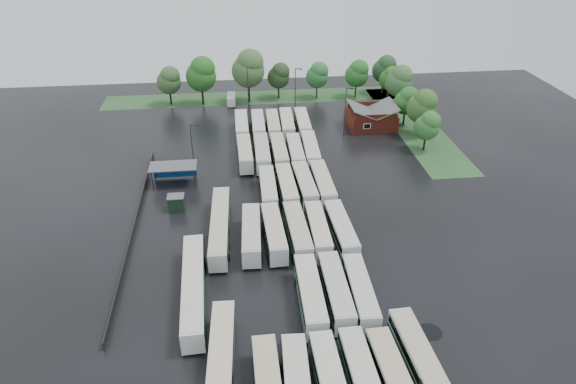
{
  "coord_description": "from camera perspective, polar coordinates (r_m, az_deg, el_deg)",
  "views": [
    {
      "loc": [
        -6.21,
        -60.08,
        44.58
      ],
      "look_at": [
        2.0,
        12.0,
        2.5
      ],
      "focal_mm": 32.0,
      "sensor_mm": 36.0,
      "label": 1
    }
  ],
  "objects": [
    {
      "name": "lamp_post_back_e",
      "position": [
        121.43,
        0.88,
        11.6
      ],
      "size": [
        1.6,
        0.31,
        10.39
      ],
      "color": "#2D2D30",
      "rests_on": "ground"
    },
    {
      "name": "bus_r2c1",
      "position": [
        75.06,
        -1.58,
        -4.55
      ],
      "size": [
        3.03,
        12.49,
        3.46
      ],
      "rotation": [
        0.0,
        0.0,
        0.03
      ],
      "color": "silver",
      "rests_on": "ground"
    },
    {
      "name": "tree_east_3",
      "position": [
        126.1,
        12.29,
        12.01
      ],
      "size": [
        6.39,
        6.39,
        10.59
      ],
      "color": "black",
      "rests_on": "ground"
    },
    {
      "name": "tree_east_1",
      "position": [
        111.69,
        14.73,
        9.24
      ],
      "size": [
        6.2,
        6.2,
        10.27
      ],
      "color": "#3B271C",
      "rests_on": "ground"
    },
    {
      "name": "tree_north_5",
      "position": [
        131.85,
        7.72,
        12.95
      ],
      "size": [
        5.86,
        5.86,
        9.7
      ],
      "color": "#35281B",
      "rests_on": "ground"
    },
    {
      "name": "bus_r3c4",
      "position": [
        87.5,
        3.86,
        0.89
      ],
      "size": [
        2.77,
        12.76,
        3.55
      ],
      "rotation": [
        0.0,
        0.0,
        0.0
      ],
      "color": "silver",
      "rests_on": "ground"
    },
    {
      "name": "puddle_4",
      "position": [
        64.78,
        15.47,
        -14.76
      ],
      "size": [
        2.89,
        2.89,
        0.01
      ],
      "primitive_type": "cylinder",
      "color": "black",
      "rests_on": "ground"
    },
    {
      "name": "puddle_2",
      "position": [
        76.06,
        -8.8,
        -6.18
      ],
      "size": [
        6.25,
        6.25,
        0.01
      ],
      "primitive_type": "cylinder",
      "color": "black",
      "rests_on": "ground"
    },
    {
      "name": "bus_r4c4",
      "position": [
        99.22,
        2.51,
        4.64
      ],
      "size": [
        3.28,
        12.85,
        3.55
      ],
      "rotation": [
        0.0,
        0.0,
        -0.05
      ],
      "color": "silver",
      "rests_on": "ground"
    },
    {
      "name": "wash_shed",
      "position": [
        92.69,
        -12.61,
        2.68
      ],
      "size": [
        8.2,
        4.2,
        3.58
      ],
      "color": "#2D2D30",
      "rests_on": "ground"
    },
    {
      "name": "artic_bus_west_a",
      "position": [
        56.65,
        -7.51,
        -19.15
      ],
      "size": [
        3.44,
        18.36,
        3.39
      ],
      "rotation": [
        0.0,
        0.0,
        -0.05
      ],
      "color": "silver",
      "rests_on": "ground"
    },
    {
      "name": "tree_east_2",
      "position": [
        116.68,
        13.08,
        9.87
      ],
      "size": [
        5.35,
        5.35,
        8.85
      ],
      "color": "black",
      "rests_on": "ground"
    },
    {
      "name": "utility_hut",
      "position": [
        85.16,
        -12.31,
        -1.18
      ],
      "size": [
        2.7,
        2.2,
        2.62
      ],
      "color": "black",
      "rests_on": "ground"
    },
    {
      "name": "bus_r3c3",
      "position": [
        87.2,
        1.85,
        0.81
      ],
      "size": [
        3.06,
        12.59,
        3.48
      ],
      "rotation": [
        0.0,
        0.0,
        0.03
      ],
      "color": "silver",
      "rests_on": "ground"
    },
    {
      "name": "bus_r1c2",
      "position": [
        64.42,
        2.47,
        -11.34
      ],
      "size": [
        2.91,
        12.8,
        3.55
      ],
      "rotation": [
        0.0,
        0.0,
        -0.02
      ],
      "color": "silver",
      "rests_on": "ground"
    },
    {
      "name": "grass_strip_north",
      "position": [
        132.85,
        -2.62,
        10.48
      ],
      "size": [
        80.0,
        10.0,
        0.01
      ],
      "primitive_type": "cube",
      "color": "#295127",
      "rests_on": "ground"
    },
    {
      "name": "bus_r2c2",
      "position": [
        75.19,
        1.05,
        -4.44
      ],
      "size": [
        3.05,
        12.76,
        3.53
      ],
      "rotation": [
        0.0,
        0.0,
        0.03
      ],
      "color": "silver",
      "rests_on": "ground"
    },
    {
      "name": "bus_r5c4",
      "position": [
        111.41,
        1.63,
        7.59
      ],
      "size": [
        3.08,
        12.62,
        3.49
      ],
      "rotation": [
        0.0,
        0.0,
        -0.03
      ],
      "color": "silver",
      "rests_on": "ground"
    },
    {
      "name": "puddle_3",
      "position": [
        74.73,
        2.07,
        -6.52
      ],
      "size": [
        3.34,
        3.34,
        0.01
      ],
      "primitive_type": "cylinder",
      "color": "black",
      "rests_on": "ground"
    },
    {
      "name": "bus_r0c3",
      "position": [
        55.9,
        8.31,
        -20.09
      ],
      "size": [
        2.82,
        12.47,
        3.46
      ],
      "rotation": [
        0.0,
        0.0,
        0.01
      ],
      "color": "silver",
      "rests_on": "ground"
    },
    {
      "name": "bus_r1c4",
      "position": [
        65.49,
        8.02,
        -10.95
      ],
      "size": [
        2.98,
        12.26,
        3.39
      ],
      "rotation": [
        0.0,
        0.0,
        -0.03
      ],
      "color": "silver",
      "rests_on": "ground"
    },
    {
      "name": "artic_bus_west_c",
      "position": [
        66.4,
        -10.46,
        -10.43
      ],
      "size": [
        3.36,
        19.17,
        3.54
      ],
      "rotation": [
        0.0,
        0.0,
        0.04
      ],
      "color": "silver",
      "rests_on": "ground"
    },
    {
      "name": "bus_r5c0",
      "position": [
        110.49,
        -5.17,
        7.28
      ],
      "size": [
        2.75,
        12.55,
        3.49
      ],
      "rotation": [
        0.0,
        0.0,
        -0.01
      ],
      "color": "silver",
      "rests_on": "ground"
    },
    {
      "name": "minibus",
      "position": [
        128.4,
        -6.32,
        10.24
      ],
      "size": [
        2.18,
        5.44,
        2.35
      ],
      "rotation": [
        0.0,
        0.0,
        -0.03
      ],
      "color": "white",
      "rests_on": "ground"
    },
    {
      "name": "bus_r5c1",
      "position": [
        110.59,
        -3.33,
        7.36
      ],
      "size": [
        2.88,
        12.42,
        3.44
      ],
      "rotation": [
        0.0,
        0.0,
        -0.02
      ],
      "color": "silver",
      "rests_on": "ground"
    },
    {
      "name": "bus_r0c4",
      "position": [
        56.41,
        11.69,
        -19.93
      ],
      "size": [
        3.08,
        12.42,
        3.43
      ],
      "rotation": [
        0.0,
        0.0,
        0.04
      ],
      "color": "silver",
      "rests_on": "ground"
    },
    {
      "name": "tree_north_1",
      "position": [
        127.02,
        -9.59,
        12.83
      ],
      "size": [
        7.24,
        7.24,
        11.99
      ],
      "color": "black",
      "rests_on": "ground"
    },
    {
      "name": "bus_r4c2",
      "position": [
        98.42,
        -1.0,
        4.42
      ],
      "size": [
        2.68,
        12.49,
        3.48
      ],
      "rotation": [
        0.0,
        0.0,
        -0.0
      ],
      "color": "silver",
      "rests_on": "ground"
    },
    {
      "name": "lamp_post_back_w",
      "position": [
        121.94,
        -4.41,
        11.66
      ],
      "size": [
        1.63,
        0.32,
        10.58
      ],
      "color": "#2D2D30",
      "rests_on": "ground"
    },
    {
      "name": "tree_east_0",
      "position": [
        105.25,
        15.28,
        7.15
      ],
      "size": [
        5.04,
        5.04,
        8.35
      ],
      "color": "black",
      "rests_on": "ground"
    },
    {
      "name": "tree_north_3",
      "position": [
        130.25,
        -0.98,
        12.82
      ],
      "size": [
        5.52,
        5.5,
        9.12
      ],
      "color": "#392413",
      "rests_on": "ground"
    },
    {
      "name": "puddle_0",
      "position": [
        60.76,
        0.63,
        -17.07
      ],
      "size": [
        3.82,
        3.82,
        0.01
      ],
      "primitive_type": "cylinder",
      "color": "black",
      "rests_on": "ground"
    },
    {
      "name": "lamp_post_nw",
      "position": [
        93.36,
        -10.53,
        5.03
      ],
      "size": [
        1.53,
        0.3,
        9.95
      ],
      "color": "#2D2D30",
      "rests_on": "ground"
    },
    {
      "name": "bus_r2c4",
      "position": [
        75.98,
        5.9,
        -4.21
      ],
      "size": [
        3.05,
        12.68,
        3.51
      ],
      "rotation": [
        0.0,
        0.0,
        0.03
      ],
      "color": "silver",
      "rests_on": "ground"
    },
    {
      "name": "puddle_1",
      "position": [
        60.87,
        12.25,
        -17.89
      ],
      "size": [
        3.68,
        3.68,
        0.01
      ],
      "primitive_type": "cylinder",
      "color": "black",
      "rests_on": "ground"
    },
    {
      "name": "tree_north_2",
      "position": [
        127.35,
        -4.38,
        13.56
      ],
      "size": [
        7.96,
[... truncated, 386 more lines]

